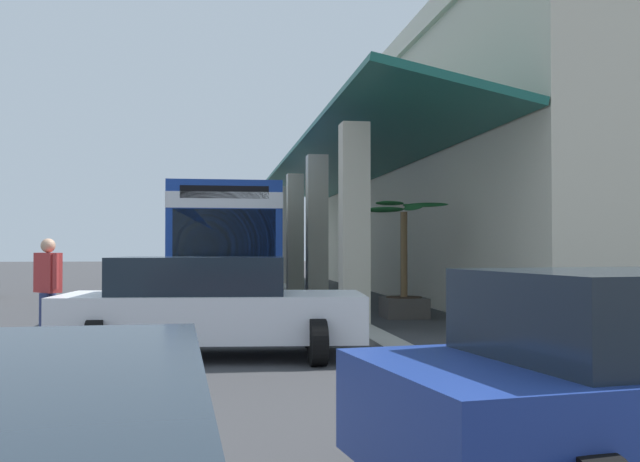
# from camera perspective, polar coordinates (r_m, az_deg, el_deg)

# --- Properties ---
(ground) EXTENTS (120.00, 120.00, 0.00)m
(ground) POSITION_cam_1_polar(r_m,az_deg,el_deg) (25.63, 10.71, -4.82)
(ground) COLOR #38383A
(curb_strip) EXTENTS (31.72, 0.50, 0.12)m
(curb_strip) POSITION_cam_1_polar(r_m,az_deg,el_deg) (25.39, -1.96, -4.74)
(curb_strip) COLOR #9E998E
(curb_strip) RESTS_ON ground
(plaza_building) EXTENTS (26.73, 16.87, 8.06)m
(plaza_building) POSITION_cam_1_polar(r_m,az_deg,el_deg) (28.20, 17.93, 3.75)
(plaza_building) COLOR beige
(plaza_building) RESTS_ON ground
(transit_bus) EXTENTS (11.23, 2.90, 3.34)m
(transit_bus) POSITION_cam_1_polar(r_m,az_deg,el_deg) (21.93, -7.70, -0.60)
(transit_bus) COLOR #193D9E
(transit_bus) RESTS_ON ground
(parked_sedan_white) EXTENTS (2.71, 4.55, 1.47)m
(parked_sedan_white) POSITION_cam_1_polar(r_m,az_deg,el_deg) (11.10, -8.47, -5.69)
(parked_sedan_white) COLOR silver
(parked_sedan_white) RESTS_ON ground
(pedestrian) EXTENTS (0.60, 0.51, 1.76)m
(pedestrian) POSITION_cam_1_polar(r_m,az_deg,el_deg) (13.00, -20.15, -3.89)
(pedestrian) COLOR navy
(pedestrian) RESTS_ON ground
(potted_palm) EXTENTS (1.57, 1.81, 2.68)m
(potted_palm) POSITION_cam_1_polar(r_m,az_deg,el_deg) (17.12, 6.47, -4.52)
(potted_palm) COLOR #4C4742
(potted_palm) RESTS_ON ground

